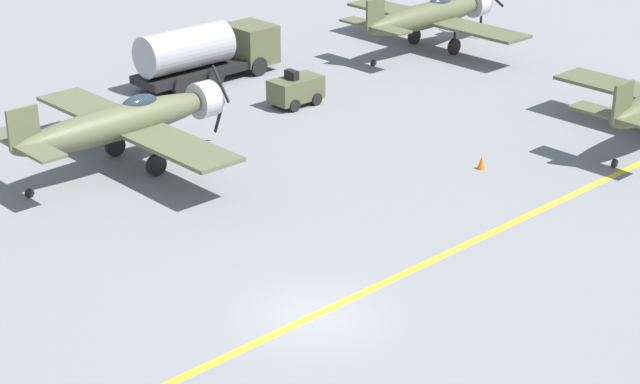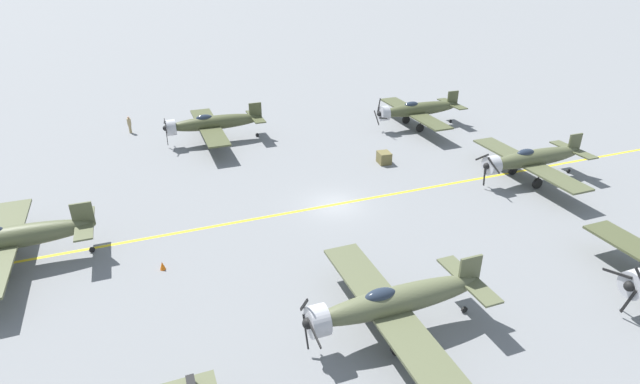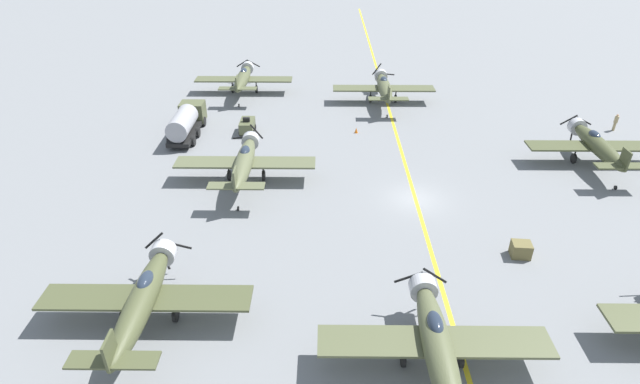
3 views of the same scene
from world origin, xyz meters
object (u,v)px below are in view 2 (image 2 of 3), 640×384
(airplane_near_center, at_px, (531,159))
(airplane_mid_left, at_px, (393,302))
(airplane_far_center, at_px, (5,239))
(airplane_mid_right, at_px, (212,123))
(airplane_near_right, at_px, (417,110))
(supply_crate_by_tanker, at_px, (384,158))
(traffic_cone, at_px, (162,266))
(ground_crew_walking, at_px, (129,124))

(airplane_near_center, xyz_separation_m, airplane_mid_left, (-12.47, 19.84, -0.00))
(airplane_far_center, xyz_separation_m, airplane_mid_right, (17.62, -15.68, 0.00))
(airplane_near_right, bearing_deg, airplane_far_center, 108.85)
(airplane_mid_right, relative_size, airplane_mid_left, 1.00)
(airplane_mid_left, height_order, supply_crate_by_tanker, airplane_mid_left)
(airplane_mid_left, bearing_deg, airplane_far_center, 50.54)
(airplane_near_center, bearing_deg, airplane_mid_right, 35.15)
(traffic_cone, bearing_deg, ground_crew_walking, 1.88)
(airplane_near_center, distance_m, airplane_mid_left, 23.44)
(airplane_near_center, bearing_deg, airplane_far_center, 72.17)
(airplane_near_center, bearing_deg, airplane_mid_left, 106.23)
(airplane_far_center, distance_m, ground_crew_walking, 24.86)
(airplane_near_right, height_order, traffic_cone, airplane_near_right)
(airplane_far_center, xyz_separation_m, airplane_near_right, (14.28, -37.35, 0.00))
(airplane_far_center, relative_size, traffic_cone, 21.82)
(airplane_near_center, height_order, supply_crate_by_tanker, airplane_near_center)
(airplane_mid_right, height_order, ground_crew_walking, airplane_mid_right)
(ground_crew_walking, bearing_deg, airplane_near_right, -107.48)
(airplane_near_right, height_order, supply_crate_by_tanker, airplane_near_right)
(airplane_near_center, relative_size, airplane_mid_right, 1.00)
(traffic_cone, bearing_deg, airplane_far_center, 67.15)
(ground_crew_walking, xyz_separation_m, supply_crate_by_tanker, (-17.08, -21.58, -0.47))
(airplane_near_right, relative_size, traffic_cone, 21.82)
(airplane_far_center, distance_m, airplane_near_right, 39.98)
(airplane_near_right, bearing_deg, airplane_mid_right, 79.16)
(airplane_mid_right, height_order, supply_crate_by_tanker, airplane_mid_right)
(airplane_mid_left, bearing_deg, traffic_cone, 42.35)
(airplane_far_center, height_order, airplane_near_right, airplane_near_right)
(traffic_cone, bearing_deg, supply_crate_by_tanker, -63.81)
(supply_crate_by_tanker, relative_size, traffic_cone, 2.34)
(airplane_far_center, xyz_separation_m, ground_crew_walking, (23.58, -7.82, -1.01))
(airplane_near_center, relative_size, ground_crew_walking, 6.54)
(ground_crew_walking, xyz_separation_m, traffic_cone, (-27.25, -0.90, -0.73))
(airplane_mid_right, relative_size, ground_crew_walking, 6.54)
(airplane_near_center, xyz_separation_m, airplane_near_right, (15.58, 1.76, 0.00))
(airplane_near_center, relative_size, supply_crate_by_tanker, 9.33)
(airplane_near_center, distance_m, airplane_near_right, 15.68)
(airplane_mid_right, relative_size, traffic_cone, 21.82)
(airplane_mid_right, xyz_separation_m, airplane_mid_left, (-31.39, -3.58, 0.00))
(airplane_far_center, relative_size, airplane_mid_right, 1.00)
(airplane_mid_right, height_order, traffic_cone, airplane_mid_right)
(airplane_near_center, distance_m, supply_crate_by_tanker, 12.54)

